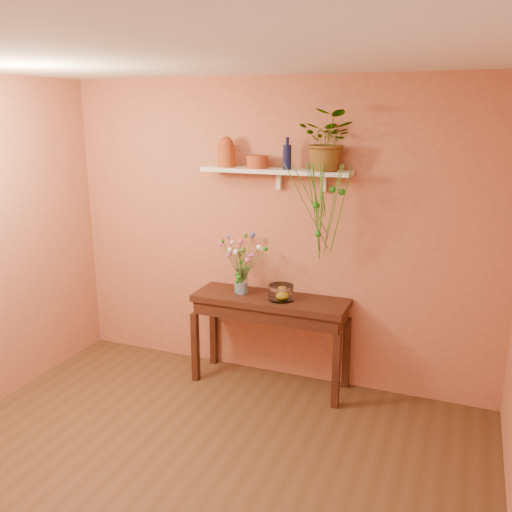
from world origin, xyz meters
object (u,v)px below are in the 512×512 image
object	(u,v)px
glass_vase	(242,283)
bouquet	(242,254)
terracotta_jug	(226,152)
glass_bowl	(281,293)
blue_bottle	(287,156)
spider_plant	(329,140)
sideboard	(270,310)

from	to	relation	value
glass_vase	bouquet	distance (m)	0.26
terracotta_jug	glass_bowl	xyz separation A→B (m)	(0.56, -0.12, -1.17)
terracotta_jug	bouquet	size ratio (longest dim) A/B	0.58
blue_bottle	glass_vase	xyz separation A→B (m)	(-0.38, -0.10, -1.12)
spider_plant	glass_bowl	size ratio (longest dim) A/B	2.25
bouquet	terracotta_jug	bearing A→B (deg)	155.99
spider_plant	bouquet	world-z (taller)	spider_plant
terracotta_jug	bouquet	world-z (taller)	terracotta_jug
sideboard	terracotta_jug	world-z (taller)	terracotta_jug
terracotta_jug	glass_bowl	bearing A→B (deg)	-12.02
blue_bottle	spider_plant	distance (m)	0.37
sideboard	terracotta_jug	distance (m)	1.43
sideboard	terracotta_jug	xyz separation A→B (m)	(-0.45, 0.09, 1.35)
sideboard	blue_bottle	world-z (taller)	blue_bottle
glass_vase	glass_bowl	world-z (taller)	glass_vase
terracotta_jug	glass_vase	bearing A→B (deg)	-26.11
blue_bottle	glass_vase	world-z (taller)	blue_bottle
sideboard	spider_plant	size ratio (longest dim) A/B	2.79
blue_bottle	bouquet	distance (m)	0.94
spider_plant	bouquet	distance (m)	1.23
terracotta_jug	spider_plant	size ratio (longest dim) A/B	0.53
blue_bottle	sideboard	bearing A→B (deg)	-135.89
spider_plant	glass_bowl	bearing A→B (deg)	-159.77
blue_bottle	spider_plant	size ratio (longest dim) A/B	0.54
terracotta_jug	blue_bottle	distance (m)	0.55
sideboard	terracotta_jug	size ratio (longest dim) A/B	5.25
sideboard	spider_plant	bearing A→B (deg)	12.30
blue_bottle	bouquet	world-z (taller)	blue_bottle
glass_bowl	glass_vase	bearing A→B (deg)	175.20
spider_plant	glass_vase	world-z (taller)	spider_plant
sideboard	glass_vase	xyz separation A→B (m)	(-0.27, 0.00, 0.21)
bouquet	glass_bowl	distance (m)	0.48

